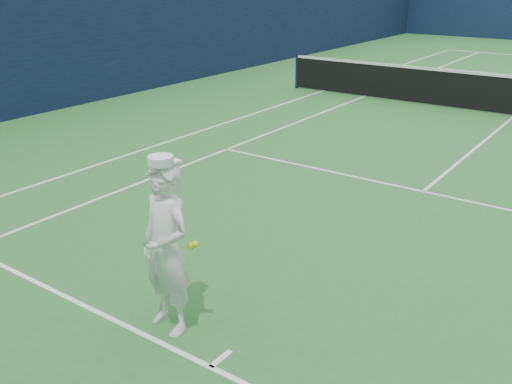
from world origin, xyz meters
TOP-DOWN VIEW (x-y plane):
  - tennis_player at (-0.74, -11.62)m, footprint 0.75×0.58m

SIDE VIEW (x-z plane):
  - tennis_player at x=-0.74m, z-range -0.02..1.81m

